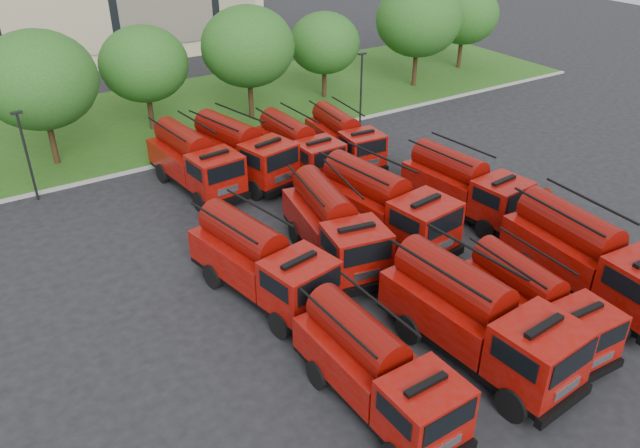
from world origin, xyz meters
The scene contains 26 objects.
ground centered at (0.00, 0.00, 0.00)m, with size 140.00×140.00×0.00m, color black.
lawn centered at (0.00, 26.00, 0.06)m, with size 70.00×16.00×0.12m, color #1D4713.
curb centered at (0.00, 17.90, 0.07)m, with size 70.00×0.30×0.14m, color gray.
tree_2 centered at (-8.00, 21.50, 5.35)m, with size 6.72×6.72×8.22m.
tree_3 centered at (-1.00, 24.00, 4.68)m, with size 5.88×5.88×7.19m.
tree_4 centered at (6.00, 22.50, 5.22)m, with size 6.55×6.55×8.01m.
tree_5 centered at (13.00, 23.50, 4.35)m, with size 5.46×5.46×6.68m.
tree_6 centered at (21.00, 22.00, 5.49)m, with size 6.89×6.89×8.42m.
tree_7 centered at (28.00, 24.00, 4.82)m, with size 6.05×6.05×7.39m.
lamp_post_0 centered at (-10.00, 17.20, 2.90)m, with size 0.60×0.25×5.11m.
lamp_post_1 centered at (12.00, 17.20, 2.90)m, with size 0.60×0.25×5.11m.
fire_truck_0 centered at (-3.37, -5.03, 1.60)m, with size 2.71×7.04×3.18m.
fire_truck_1 centered at (1.16, -5.05, 1.82)m, with size 3.38×8.12×3.61m.
fire_truck_2 centered at (4.06, -5.32, 1.50)m, with size 2.67×6.66×2.99m.
fire_truck_3 centered at (8.12, -4.58, 1.80)m, with size 3.29×8.02×3.58m.
fire_truck_4 centered at (-3.64, 2.64, 1.70)m, with size 3.86×7.77×3.38m.
fire_truck_5 centered at (0.59, 3.50, 1.70)m, with size 3.85×7.76×3.38m.
fire_truck_6 centered at (3.63, 3.70, 1.80)m, with size 3.71×8.14×3.57m.
fire_truck_7 centered at (8.76, 3.49, 1.63)m, with size 3.13×7.32×3.24m.
fire_truck_8 centered at (-1.94, 13.85, 1.70)m, with size 3.27×7.61×3.37m.
fire_truck_9 centered at (0.85, 13.62, 1.74)m, with size 4.13×7.95×3.45m.
fire_truck_10 centered at (4.04, 12.60, 1.60)m, with size 2.73×7.06×3.18m.
fire_truck_11 centered at (7.37, 12.53, 1.52)m, with size 2.89×6.81×3.02m.
firefighter_3 centered at (10.61, -2.54, 0.00)m, with size 1.06×0.55×1.64m, color maroon.
firefighter_4 centered at (2.01, -2.51, 0.00)m, with size 0.94×0.62×1.92m, color maroon.
firefighter_5 centered at (12.03, 0.77, 0.00)m, with size 1.60×0.69×1.73m, color maroon.
Camera 1 is at (-13.28, -17.16, 16.01)m, focal length 35.00 mm.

